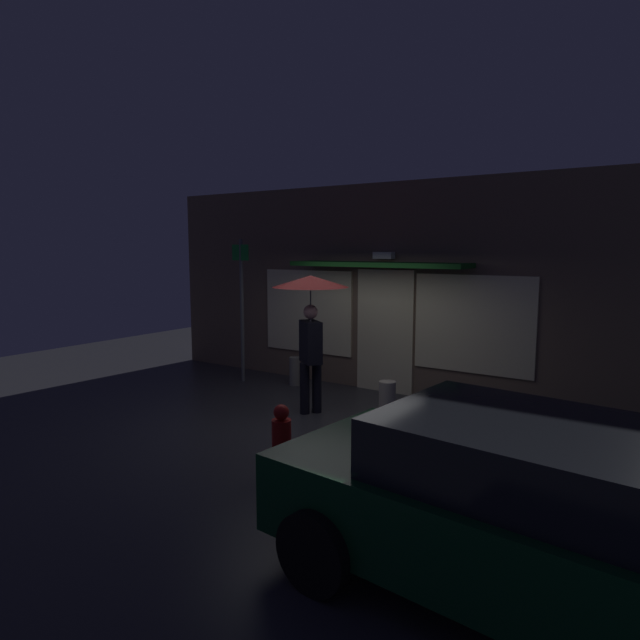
# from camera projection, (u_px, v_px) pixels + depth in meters

# --- Properties ---
(ground_plane) EXTENTS (18.00, 18.00, 0.00)m
(ground_plane) POSITION_uv_depth(u_px,v_px,m) (316.00, 423.00, 8.19)
(ground_plane) COLOR #2D2D33
(building_facade) EXTENTS (9.96, 1.00, 3.72)m
(building_facade) POSITION_uv_depth(u_px,v_px,m) (389.00, 289.00, 9.88)
(building_facade) COLOR brown
(building_facade) RESTS_ON ground
(person_with_umbrella) EXTENTS (1.17, 1.17, 2.16)m
(person_with_umbrella) POSITION_uv_depth(u_px,v_px,m) (311.00, 305.00, 8.46)
(person_with_umbrella) COLOR black
(person_with_umbrella) RESTS_ON ground
(parked_car) EXTENTS (4.18, 2.23, 1.37)m
(parked_car) POSITION_uv_depth(u_px,v_px,m) (542.00, 516.00, 3.87)
(parked_car) COLOR #0C3F1E
(parked_car) RESTS_ON ground
(street_sign_post) EXTENTS (0.40, 0.07, 2.74)m
(street_sign_post) POSITION_uv_depth(u_px,v_px,m) (242.00, 302.00, 10.56)
(street_sign_post) COLOR #595B60
(street_sign_post) RESTS_ON ground
(sidewalk_bollard) EXTENTS (0.20, 0.20, 0.54)m
(sidewalk_bollard) POSITION_uv_depth(u_px,v_px,m) (295.00, 371.00, 10.40)
(sidewalk_bollard) COLOR slate
(sidewalk_bollard) RESTS_ON ground
(sidewalk_bollard_2) EXTENTS (0.26, 0.26, 0.56)m
(sidewalk_bollard_2) POSITION_uv_depth(u_px,v_px,m) (387.00, 400.00, 8.41)
(sidewalk_bollard_2) COLOR #B2A899
(sidewalk_bollard_2) RESTS_ON ground
(fire_hydrant) EXTENTS (0.22, 0.22, 0.82)m
(fire_hydrant) POSITION_uv_depth(u_px,v_px,m) (282.00, 442.00, 6.29)
(fire_hydrant) COLOR #B21914
(fire_hydrant) RESTS_ON ground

